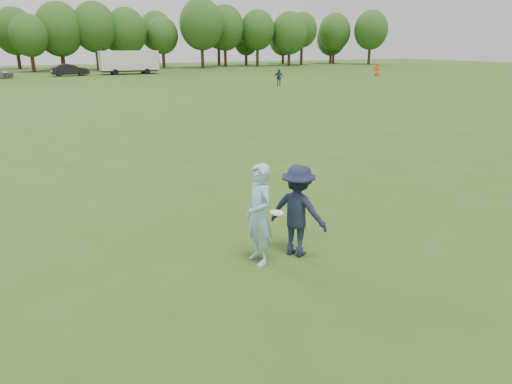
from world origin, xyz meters
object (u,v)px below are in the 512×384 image
thrower (259,215)px  field_cone (296,81)px  player_far_c (377,69)px  cargo_trailer (129,61)px  car_f (70,70)px  defender (298,211)px  player_far_b (279,77)px

thrower → field_cone: (23.90, 38.02, -0.85)m
player_far_c → field_cone: (-15.39, -4.28, -0.70)m
thrower → cargo_trailer: (10.15, 60.93, 0.78)m
thrower → field_cone: bearing=144.5°
car_f → field_cone: 31.35m
thrower → defender: thrower is taller
player_far_c → field_cone: bearing=66.4°
thrower → car_f: bearing=174.6°
car_f → field_cone: bearing=-143.1°
defender → field_cone: (23.05, 38.05, -0.79)m
player_far_b → cargo_trailer: 28.03m
player_far_b → car_f: bearing=161.2°
cargo_trailer → player_far_b: bearing=-69.9°
defender → cargo_trailer: 61.67m
field_cone → cargo_trailer: cargo_trailer is taller
thrower → car_f: 60.64m
field_cone → cargo_trailer: size_ratio=0.03×
player_far_b → cargo_trailer: bearing=147.2°
thrower → cargo_trailer: cargo_trailer is taller
player_far_b → player_far_c: size_ratio=1.01×
car_f → cargo_trailer: bearing=-94.6°
cargo_trailer → field_cone: bearing=-59.0°
field_cone → thrower: bearing=-122.2°
thrower → player_far_c: 57.73m
defender → car_f: size_ratio=0.39×
thrower → player_far_c: bearing=133.8°
thrower → player_far_b: (19.80, 34.63, -0.14)m
defender → cargo_trailer: cargo_trailer is taller
defender → field_cone: 44.49m
defender → player_far_b: defender is taller
player_far_c → car_f: player_far_c is taller
thrower → field_cone: thrower is taller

